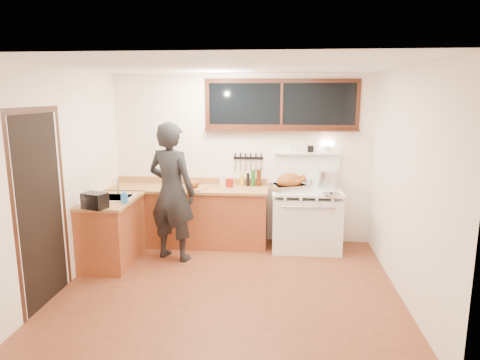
# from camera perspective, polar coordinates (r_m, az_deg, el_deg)

# --- Properties ---
(ground_plane) EXTENTS (4.00, 3.50, 0.02)m
(ground_plane) POSITION_cam_1_polar(r_m,az_deg,el_deg) (5.38, -1.37, -14.04)
(ground_plane) COLOR brown
(room_shell) EXTENTS (4.10, 3.60, 2.65)m
(room_shell) POSITION_cam_1_polar(r_m,az_deg,el_deg) (4.90, -1.47, 3.78)
(room_shell) COLOR white
(room_shell) RESTS_ON ground
(counter_back) EXTENTS (2.44, 0.64, 1.00)m
(counter_back) POSITION_cam_1_polar(r_m,az_deg,el_deg) (6.68, -6.85, -4.71)
(counter_back) COLOR brown
(counter_back) RESTS_ON ground
(counter_left) EXTENTS (0.64, 1.09, 0.90)m
(counter_left) POSITION_cam_1_polar(r_m,az_deg,el_deg) (6.18, -16.69, -6.49)
(counter_left) COLOR brown
(counter_left) RESTS_ON ground
(sink_unit) EXTENTS (0.50, 0.45, 0.37)m
(sink_unit) POSITION_cam_1_polar(r_m,az_deg,el_deg) (6.13, -16.47, -2.76)
(sink_unit) COLOR white
(sink_unit) RESTS_ON counter_left
(vintage_stove) EXTENTS (1.02, 0.74, 1.60)m
(vintage_stove) POSITION_cam_1_polar(r_m,az_deg,el_deg) (6.51, 8.84, -5.06)
(vintage_stove) COLOR white
(vintage_stove) RESTS_ON ground
(back_window) EXTENTS (2.32, 0.13, 0.77)m
(back_window) POSITION_cam_1_polar(r_m,az_deg,el_deg) (6.55, 5.55, 9.30)
(back_window) COLOR black
(back_window) RESTS_ON room_shell
(left_doorway) EXTENTS (0.02, 1.04, 2.17)m
(left_doorway) POSITION_cam_1_polar(r_m,az_deg,el_deg) (5.12, -24.97, -3.39)
(left_doorway) COLOR black
(left_doorway) RESTS_ON ground
(knife_strip) EXTENTS (0.46, 0.03, 0.28)m
(knife_strip) POSITION_cam_1_polar(r_m,az_deg,el_deg) (6.64, 1.10, 2.85)
(knife_strip) COLOR black
(knife_strip) RESTS_ON room_shell
(man) EXTENTS (0.82, 0.68, 1.94)m
(man) POSITION_cam_1_polar(r_m,az_deg,el_deg) (5.99, -9.09, -1.56)
(man) COLOR black
(man) RESTS_ON ground
(soap_bottle) EXTENTS (0.09, 0.10, 0.18)m
(soap_bottle) POSITION_cam_1_polar(r_m,az_deg,el_deg) (5.78, -15.16, -2.10)
(soap_bottle) COLOR blue
(soap_bottle) RESTS_ON counter_left
(toaster) EXTENTS (0.34, 0.28, 0.20)m
(toaster) POSITION_cam_1_polar(r_m,az_deg,el_deg) (5.61, -18.79, -2.62)
(toaster) COLOR black
(toaster) RESTS_ON counter_left
(cutting_board) EXTENTS (0.48, 0.41, 0.14)m
(cutting_board) POSITION_cam_1_polar(r_m,az_deg,el_deg) (6.45, -6.40, -0.70)
(cutting_board) COLOR #A97643
(cutting_board) RESTS_ON counter_back
(roast_turkey) EXTENTS (0.59, 0.52, 0.26)m
(roast_turkey) POSITION_cam_1_polar(r_m,az_deg,el_deg) (6.31, 6.64, -0.51)
(roast_turkey) COLOR silver
(roast_turkey) RESTS_ON vintage_stove
(stockpot) EXTENTS (0.35, 0.35, 0.26)m
(stockpot) POSITION_cam_1_polar(r_m,az_deg,el_deg) (6.60, 11.66, 0.10)
(stockpot) COLOR silver
(stockpot) RESTS_ON vintage_stove
(saucepan) EXTENTS (0.18, 0.28, 0.11)m
(saucepan) POSITION_cam_1_polar(r_m,az_deg,el_deg) (6.68, 9.00, -0.33)
(saucepan) COLOR silver
(saucepan) RESTS_ON vintage_stove
(pot_lid) EXTENTS (0.32, 0.32, 0.04)m
(pot_lid) POSITION_cam_1_polar(r_m,az_deg,el_deg) (6.16, 12.06, -1.86)
(pot_lid) COLOR silver
(pot_lid) RESTS_ON vintage_stove
(coffee_tin) EXTENTS (0.10, 0.09, 0.13)m
(coffee_tin) POSITION_cam_1_polar(r_m,az_deg,el_deg) (6.52, -1.40, -0.38)
(coffee_tin) COLOR maroon
(coffee_tin) RESTS_ON counter_back
(pitcher) EXTENTS (0.12, 0.12, 0.19)m
(pitcher) POSITION_cam_1_polar(r_m,az_deg,el_deg) (6.69, -2.35, 0.14)
(pitcher) COLOR white
(pitcher) RESTS_ON counter_back
(bottle_cluster) EXTENTS (0.32, 0.07, 0.26)m
(bottle_cluster) POSITION_cam_1_polar(r_m,az_deg,el_deg) (6.59, 1.63, 0.18)
(bottle_cluster) COLOR black
(bottle_cluster) RESTS_ON counter_back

